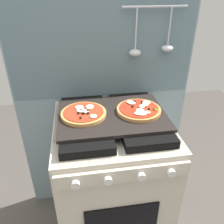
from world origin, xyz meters
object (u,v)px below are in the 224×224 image
(baking_tray, at_px, (112,115))
(pizza_left, at_px, (84,113))
(stove, at_px, (112,180))
(pizza_right, at_px, (139,110))

(baking_tray, distance_m, pizza_left, 0.14)
(pizza_left, bearing_deg, stove, -3.89)
(baking_tray, xyz_separation_m, pizza_right, (0.14, -0.00, 0.02))
(baking_tray, bearing_deg, pizza_right, -1.77)
(stove, distance_m, baking_tray, 0.46)
(baking_tray, distance_m, pizza_right, 0.14)
(pizza_right, bearing_deg, stove, 178.90)
(pizza_left, relative_size, pizza_right, 1.00)
(baking_tray, bearing_deg, stove, -90.00)
(pizza_left, distance_m, pizza_right, 0.28)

